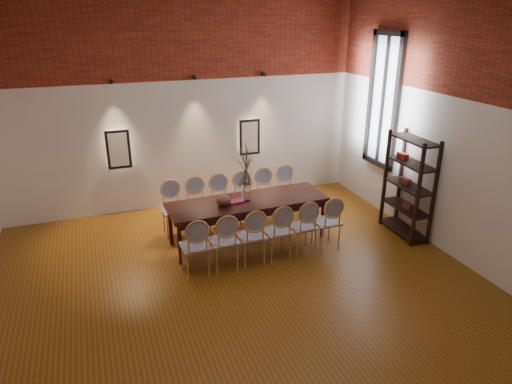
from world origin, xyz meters
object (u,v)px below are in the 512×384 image
object	(u,v)px
chair_near_e	(302,226)
bowl	(224,200)
chair_near_a	(195,246)
chair_near_f	(326,222)
chair_far_c	(222,202)
vase	(246,192)
chair_near_b	(223,241)
shelving_rack	(408,186)
chair_near_d	(277,231)
chair_far_a	(174,210)
chair_far_e	(267,195)
chair_far_b	(199,206)
chair_far_d	(245,199)
chair_near_c	(251,235)
dining_table	(248,221)
chair_far_f	(289,192)
book	(236,201)

from	to	relation	value
chair_near_e	bowl	xyz separation A→B (m)	(-1.13, 0.63, 0.37)
chair_near_a	chair_near_f	world-z (taller)	same
chair_far_c	vase	distance (m)	0.85
chair_near_e	bowl	bearing A→B (deg)	149.19
chair_near_b	vase	bearing A→B (deg)	47.92
chair_near_e	shelving_rack	xyz separation A→B (m)	(2.01, -0.00, 0.43)
chair_near_d	chair_far_a	distance (m)	1.95
chair_far_e	vase	bearing A→B (deg)	45.51
chair_far_e	chair_far_b	bearing A→B (deg)	-0.00
chair_near_d	bowl	distance (m)	1.01
chair_far_d	chair_near_e	bearing A→B (deg)	107.44
chair_near_c	chair_far_b	xyz separation A→B (m)	(-0.49, 1.41, 0.00)
dining_table	chair_near_b	xyz separation A→B (m)	(-0.65, -0.73, 0.09)
chair_near_e	chair_far_c	distance (m)	1.68
dining_table	chair_far_f	bearing A→B (deg)	32.48
dining_table	chair_far_f	size ratio (longest dim) A/B	2.85
chair_near_f	vase	bearing A→B (deg)	148.17
vase	chair_near_b	bearing A→B (deg)	-130.40
chair_far_e	vase	distance (m)	1.09
chair_near_b	chair_near_d	bearing A→B (deg)	0.00
chair_near_b	chair_near_e	bearing A→B (deg)	0.00
chair_near_e	book	world-z (taller)	chair_near_e
chair_near_f	chair_far_e	bearing A→B (deg)	107.44
chair_near_d	chair_far_e	world-z (taller)	same
chair_near_e	chair_near_a	bearing A→B (deg)	-180.00
vase	book	bearing A→B (deg)	-178.33
vase	chair_far_c	bearing A→B (deg)	107.04
chair_far_c	vase	size ratio (longest dim) A/B	3.13
chair_far_b	bowl	xyz separation A→B (m)	(0.25, -0.75, 0.37)
chair_near_e	bowl	size ratio (longest dim) A/B	3.92
chair_far_b	chair_far_e	xyz separation A→B (m)	(1.34, 0.04, 0.00)
chair_near_d	chair_far_d	world-z (taller)	same
chair_far_a	chair_far_b	world-z (taller)	same
chair_near_d	book	xyz separation A→B (m)	(-0.45, 0.70, 0.30)
chair_far_e	bowl	xyz separation A→B (m)	(-1.08, -0.79, 0.37)
chair_far_c	chair_far_f	bearing A→B (deg)	180.00
chair_near_a	vase	bearing A→B (deg)	33.14
chair_far_b	chair_far_d	distance (m)	0.89
chair_far_c	chair_near_a	bearing A→B (deg)	57.85
bowl	vase	bearing A→B (deg)	8.65
chair_near_b	chair_near_f	distance (m)	1.79
chair_far_e	chair_near_f	bearing A→B (deg)	107.44
chair_near_e	chair_far_e	xyz separation A→B (m)	(-0.04, 1.42, 0.00)
bowl	shelving_rack	distance (m)	3.20
chair_far_c	vase	world-z (taller)	vase
chair_near_a	chair_near_b	bearing A→B (deg)	-0.00
dining_table	chair_far_c	xyz separation A→B (m)	(-0.24, 0.70, 0.09)
shelving_rack	dining_table	bearing A→B (deg)	167.73
shelving_rack	chair_near_f	bearing A→B (deg)	-178.45
chair_far_a	chair_far_b	xyz separation A→B (m)	(0.45, 0.01, 0.00)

